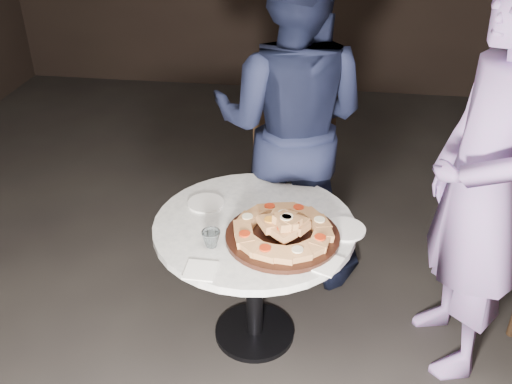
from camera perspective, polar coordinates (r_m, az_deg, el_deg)
floor at (r=2.90m, az=2.32°, el=-15.00°), size 7.00×7.00×0.00m
table at (r=2.59m, az=-0.15°, el=-5.40°), size 1.16×1.16×0.67m
serving_board at (r=2.42m, az=2.66°, el=-4.46°), size 0.49×0.49×0.02m
focaccia_pile at (r=2.39m, az=2.78°, el=-3.66°), size 0.44×0.43×0.12m
plate_left at (r=2.66m, az=-5.04°, el=-1.12°), size 0.18×0.18×0.01m
plate_right at (r=2.50m, az=8.85°, el=-3.70°), size 0.18×0.18×0.01m
water_glass at (r=2.37m, az=-4.51°, el=-4.67°), size 0.10×0.10×0.07m
napkin_near at (r=2.26m, az=-5.58°, el=-7.80°), size 0.12×0.12×0.01m
napkin_far at (r=2.30m, az=6.67°, el=-7.03°), size 0.18×0.18×0.01m
chair_far at (r=3.51m, az=3.97°, el=5.77°), size 0.48×0.51×1.03m
diner_navy at (r=2.96m, az=3.46°, el=6.84°), size 0.94×0.78×1.76m
diner_teal at (r=2.50m, az=21.60°, el=0.13°), size 0.56×0.73×1.79m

